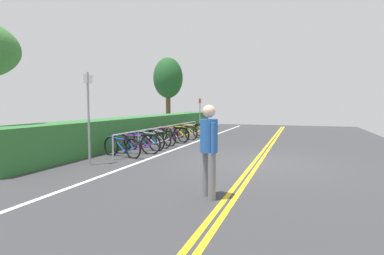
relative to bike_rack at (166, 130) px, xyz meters
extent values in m
cube|color=#353538|center=(-2.89, -4.20, -0.62)|extent=(33.31, 10.51, 0.05)
cube|color=gold|center=(-2.89, -4.28, -0.59)|extent=(29.98, 0.10, 0.00)
cube|color=gold|center=(-2.89, -4.12, -0.59)|extent=(29.98, 0.10, 0.00)
cube|color=white|center=(-2.89, -0.94, -0.59)|extent=(29.98, 0.12, 0.00)
cylinder|color=#9EA0A5|center=(-3.90, 0.00, -0.22)|extent=(0.05, 0.05, 0.76)
cylinder|color=#9EA0A5|center=(-2.34, 0.00, -0.22)|extent=(0.05, 0.05, 0.76)
cylinder|color=#9EA0A5|center=(-0.78, 0.00, -0.22)|extent=(0.05, 0.05, 0.76)
cylinder|color=#9EA0A5|center=(0.78, 0.00, -0.22)|extent=(0.05, 0.05, 0.76)
cylinder|color=#9EA0A5|center=(2.34, 0.00, -0.22)|extent=(0.05, 0.05, 0.76)
cylinder|color=#9EA0A5|center=(3.90, 0.00, -0.22)|extent=(0.05, 0.05, 0.76)
cylinder|color=#9EA0A5|center=(0.00, 0.00, 0.16)|extent=(7.79, 0.04, 0.04)
torus|color=black|center=(-3.20, 0.54, -0.29)|extent=(0.22, 0.66, 0.67)
torus|color=black|center=(-3.45, -0.44, -0.29)|extent=(0.22, 0.66, 0.67)
cylinder|color=#1947B7|center=(-3.29, 0.17, -0.21)|extent=(0.18, 0.57, 0.46)
cylinder|color=#1947B7|center=(-3.31, 0.11, -0.01)|extent=(0.21, 0.68, 0.07)
cylinder|color=#1947B7|center=(-3.38, -0.16, -0.23)|extent=(0.08, 0.17, 0.41)
cylinder|color=#1947B7|center=(-3.40, -0.27, -0.36)|extent=(0.13, 0.36, 0.17)
cylinder|color=#1947B7|center=(-3.42, -0.33, -0.16)|extent=(0.10, 0.25, 0.28)
cylinder|color=#1947B7|center=(-3.21, 0.49, -0.14)|extent=(0.07, 0.14, 0.30)
cube|color=black|center=(-3.39, -0.22, 0.00)|extent=(0.13, 0.21, 0.05)
cylinder|color=#1947B7|center=(-3.22, 0.44, 0.06)|extent=(0.45, 0.14, 0.03)
torus|color=black|center=(-2.73, 0.46, -0.26)|extent=(0.20, 0.72, 0.72)
torus|color=black|center=(-2.53, -0.58, -0.26)|extent=(0.20, 0.72, 0.72)
cylinder|color=purple|center=(-2.65, 0.07, -0.18)|extent=(0.15, 0.60, 0.49)
cylinder|color=purple|center=(-2.64, 0.00, 0.04)|extent=(0.18, 0.71, 0.07)
cylinder|color=purple|center=(-2.58, -0.28, -0.20)|extent=(0.07, 0.18, 0.44)
cylinder|color=purple|center=(-2.56, -0.40, -0.34)|extent=(0.11, 0.38, 0.18)
cylinder|color=purple|center=(-2.55, -0.46, -0.12)|extent=(0.09, 0.26, 0.31)
cylinder|color=purple|center=(-2.72, 0.40, -0.10)|extent=(0.06, 0.14, 0.33)
cube|color=black|center=(-2.57, -0.35, 0.05)|extent=(0.12, 0.21, 0.05)
cylinder|color=purple|center=(-2.71, 0.35, 0.10)|extent=(0.46, 0.12, 0.03)
torus|color=black|center=(-1.81, 0.60, -0.29)|extent=(0.06, 0.66, 0.66)
torus|color=black|center=(-1.81, -0.45, -0.29)|extent=(0.06, 0.66, 0.66)
cylinder|color=#1947B7|center=(-1.81, 0.20, -0.22)|extent=(0.04, 0.60, 0.45)
cylinder|color=#1947B7|center=(-1.81, 0.13, -0.02)|extent=(0.04, 0.72, 0.07)
cylinder|color=#1947B7|center=(-1.81, -0.16, -0.23)|extent=(0.04, 0.17, 0.40)
cylinder|color=#1947B7|center=(-1.81, -0.27, -0.36)|extent=(0.04, 0.38, 0.17)
cylinder|color=#1947B7|center=(-1.81, -0.34, -0.16)|extent=(0.04, 0.26, 0.28)
cylinder|color=#1947B7|center=(-1.81, 0.54, -0.15)|extent=(0.04, 0.14, 0.30)
cube|color=black|center=(-1.81, -0.22, -0.01)|extent=(0.08, 0.20, 0.05)
cylinder|color=#1947B7|center=(-1.81, 0.49, 0.04)|extent=(0.46, 0.03, 0.03)
torus|color=black|center=(-1.20, 0.54, -0.29)|extent=(0.07, 0.66, 0.66)
torus|color=black|center=(-1.17, -0.43, -0.29)|extent=(0.07, 0.66, 0.66)
cylinder|color=silver|center=(-1.19, 0.18, -0.22)|extent=(0.05, 0.56, 0.45)
cylinder|color=silver|center=(-1.18, 0.11, -0.02)|extent=(0.05, 0.66, 0.07)
cylinder|color=silver|center=(-1.18, -0.15, -0.23)|extent=(0.04, 0.16, 0.40)
cylinder|color=silver|center=(-1.18, -0.26, -0.36)|extent=(0.04, 0.35, 0.17)
cylinder|color=silver|center=(-1.17, -0.32, -0.16)|extent=(0.04, 0.24, 0.28)
cylinder|color=silver|center=(-1.19, 0.49, -0.15)|extent=(0.04, 0.13, 0.30)
cube|color=black|center=(-1.18, -0.22, -0.01)|extent=(0.08, 0.20, 0.05)
cylinder|color=silver|center=(-1.19, 0.44, 0.04)|extent=(0.46, 0.04, 0.03)
torus|color=black|center=(-0.21, 0.51, -0.29)|extent=(0.25, 0.66, 0.67)
torus|color=black|center=(-0.49, -0.40, -0.29)|extent=(0.25, 0.66, 0.67)
cylinder|color=white|center=(-0.32, 0.17, -0.21)|extent=(0.20, 0.53, 0.46)
cylinder|color=white|center=(-0.33, 0.11, -0.01)|extent=(0.23, 0.63, 0.07)
cylinder|color=white|center=(-0.41, -0.14, -0.23)|extent=(0.08, 0.16, 0.41)
cylinder|color=white|center=(-0.44, -0.24, -0.36)|extent=(0.14, 0.34, 0.17)
cylinder|color=white|center=(-0.46, -0.30, -0.16)|extent=(0.10, 0.24, 0.28)
cylinder|color=white|center=(-0.22, 0.46, -0.14)|extent=(0.07, 0.13, 0.30)
cube|color=black|center=(-0.43, -0.20, 0.00)|extent=(0.14, 0.21, 0.05)
cylinder|color=white|center=(-0.24, 0.42, 0.05)|extent=(0.45, 0.16, 0.03)
torus|color=black|center=(0.17, 0.45, -0.24)|extent=(0.28, 0.74, 0.76)
torus|color=black|center=(0.47, -0.51, -0.24)|extent=(0.28, 0.74, 0.76)
cylinder|color=purple|center=(0.28, 0.09, -0.16)|extent=(0.21, 0.56, 0.52)
cylinder|color=purple|center=(0.30, 0.03, 0.07)|extent=(0.24, 0.67, 0.07)
cylinder|color=purple|center=(0.39, -0.23, -0.17)|extent=(0.08, 0.17, 0.47)
cylinder|color=purple|center=(0.42, -0.34, -0.32)|extent=(0.14, 0.36, 0.19)
cylinder|color=purple|center=(0.44, -0.40, -0.10)|extent=(0.11, 0.25, 0.32)
cylinder|color=purple|center=(0.19, 0.41, -0.08)|extent=(0.07, 0.14, 0.34)
cube|color=black|center=(0.41, -0.30, 0.08)|extent=(0.14, 0.21, 0.05)
cylinder|color=purple|center=(0.20, 0.36, 0.14)|extent=(0.45, 0.16, 0.03)
torus|color=black|center=(1.32, 0.52, -0.29)|extent=(0.28, 0.65, 0.67)
torus|color=black|center=(0.99, -0.41, -0.29)|extent=(0.28, 0.65, 0.67)
cylinder|color=yellow|center=(1.20, 0.17, -0.21)|extent=(0.22, 0.54, 0.46)
cylinder|color=yellow|center=(1.18, 0.11, -0.01)|extent=(0.26, 0.64, 0.07)
cylinder|color=yellow|center=(1.09, -0.14, -0.23)|extent=(0.09, 0.16, 0.41)
cylinder|color=yellow|center=(1.05, -0.25, -0.36)|extent=(0.15, 0.35, 0.17)
cylinder|color=yellow|center=(1.03, -0.31, -0.16)|extent=(0.12, 0.24, 0.28)
cylinder|color=yellow|center=(1.30, 0.47, -0.14)|extent=(0.08, 0.14, 0.30)
cube|color=black|center=(1.06, -0.20, 0.00)|extent=(0.14, 0.22, 0.05)
cylinder|color=yellow|center=(1.29, 0.43, 0.05)|extent=(0.44, 0.18, 0.03)
torus|color=black|center=(1.98, 0.55, -0.27)|extent=(0.17, 0.70, 0.70)
torus|color=black|center=(1.81, -0.50, -0.27)|extent=(0.17, 0.70, 0.70)
cylinder|color=yellow|center=(1.92, 0.16, -0.19)|extent=(0.13, 0.61, 0.48)
cylinder|color=yellow|center=(1.91, 0.09, 0.02)|extent=(0.15, 0.72, 0.07)
cylinder|color=yellow|center=(1.86, -0.20, -0.21)|extent=(0.06, 0.18, 0.43)
cylinder|color=yellow|center=(1.84, -0.31, -0.35)|extent=(0.10, 0.39, 0.18)
cylinder|color=yellow|center=(1.83, -0.38, -0.14)|extent=(0.08, 0.26, 0.30)
cylinder|color=yellow|center=(1.97, 0.50, -0.12)|extent=(0.06, 0.14, 0.32)
cube|color=black|center=(1.85, -0.27, 0.03)|extent=(0.11, 0.21, 0.05)
cylinder|color=yellow|center=(1.97, 0.45, 0.08)|extent=(0.46, 0.10, 0.03)
torus|color=black|center=(2.55, 0.42, -0.27)|extent=(0.17, 0.71, 0.71)
torus|color=black|center=(2.73, -0.64, -0.27)|extent=(0.17, 0.71, 0.71)
cylinder|color=orange|center=(2.62, 0.02, -0.18)|extent=(0.14, 0.61, 0.49)
cylinder|color=orange|center=(2.63, -0.05, 0.03)|extent=(0.16, 0.73, 0.07)
cylinder|color=orange|center=(2.68, -0.34, -0.20)|extent=(0.06, 0.18, 0.44)
cylinder|color=orange|center=(2.70, -0.46, -0.34)|extent=(0.10, 0.39, 0.18)
cylinder|color=orange|center=(2.71, -0.53, -0.13)|extent=(0.08, 0.27, 0.30)
cylinder|color=orange|center=(2.56, 0.37, -0.11)|extent=(0.06, 0.15, 0.32)
cube|color=black|center=(2.69, -0.41, 0.04)|extent=(0.11, 0.21, 0.05)
cylinder|color=orange|center=(2.57, 0.31, 0.10)|extent=(0.46, 0.10, 0.03)
torus|color=black|center=(3.30, 0.59, -0.27)|extent=(0.24, 0.70, 0.71)
torus|color=black|center=(3.58, -0.46, -0.27)|extent=(0.24, 0.70, 0.71)
cylinder|color=white|center=(3.40, 0.20, -0.19)|extent=(0.20, 0.61, 0.49)
cylinder|color=white|center=(3.42, 0.13, 0.02)|extent=(0.23, 0.73, 0.07)
cylinder|color=white|center=(3.50, -0.16, -0.20)|extent=(0.08, 0.18, 0.44)
cylinder|color=white|center=(3.53, -0.28, -0.34)|extent=(0.14, 0.39, 0.18)
cylinder|color=white|center=(3.55, -0.35, -0.13)|extent=(0.10, 0.27, 0.30)
cylinder|color=white|center=(3.31, 0.54, -0.11)|extent=(0.07, 0.15, 0.32)
cube|color=black|center=(3.52, -0.23, 0.04)|extent=(0.13, 0.21, 0.05)
cylinder|color=white|center=(3.32, 0.49, 0.09)|extent=(0.45, 0.15, 0.03)
cylinder|color=slate|center=(-6.65, -3.90, -0.17)|extent=(0.14, 0.14, 0.84)
cylinder|color=slate|center=(-6.43, -3.72, -0.17)|extent=(0.14, 0.14, 0.84)
cylinder|color=#2659A5|center=(-6.54, -3.81, 0.55)|extent=(0.32, 0.32, 0.60)
sphere|color=beige|center=(-6.54, -3.81, 0.99)|extent=(0.23, 0.23, 0.23)
cylinder|color=#2659A5|center=(-6.69, -3.94, 0.52)|extent=(0.09, 0.09, 0.55)
cylinder|color=#2659A5|center=(-6.38, -3.69, 0.52)|extent=(0.09, 0.09, 0.55)
cylinder|color=gray|center=(-4.77, 0.18, 0.69)|extent=(0.06, 0.06, 2.58)
cube|color=white|center=(-4.77, 0.18, 1.80)|extent=(0.36, 0.07, 0.24)
cylinder|color=gray|center=(4.66, -0.02, 0.43)|extent=(0.06, 0.06, 2.06)
cube|color=red|center=(4.66, -0.02, 1.28)|extent=(0.36, 0.04, 0.24)
cube|color=#2D6B30|center=(1.50, 1.63, -0.03)|extent=(16.79, 1.24, 1.13)
cylinder|color=brown|center=(8.38, 3.59, 0.54)|extent=(0.33, 0.33, 2.28)
ellipsoid|color=#1C4C21|center=(8.38, 3.59, 2.98)|extent=(2.11, 2.11, 2.87)
camera|label=1|loc=(-11.79, -5.34, 1.12)|focal=28.56mm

